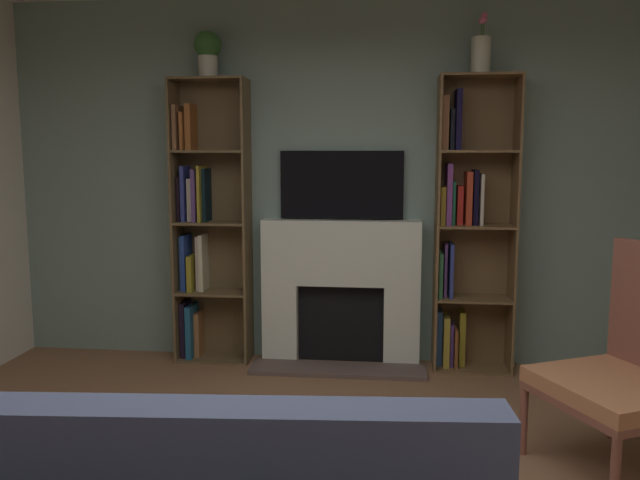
{
  "coord_description": "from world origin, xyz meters",
  "views": [
    {
      "loc": [
        0.36,
        -2.24,
        1.62
      ],
      "look_at": [
        0.0,
        1.05,
        1.16
      ],
      "focal_mm": 35.64,
      "sensor_mm": 36.0,
      "label": 1
    }
  ],
  "objects_px": {
    "bookshelf_right": "(465,229)",
    "vase_with_flowers": "(481,53)",
    "bookshelf_left": "(205,228)",
    "potted_plant": "(208,51)",
    "fireplace": "(341,290)",
    "armchair": "(634,367)",
    "tv": "(342,185)"
  },
  "relations": [
    {
      "from": "potted_plant",
      "to": "vase_with_flowers",
      "type": "relative_size",
      "value": 0.79
    },
    {
      "from": "fireplace",
      "to": "vase_with_flowers",
      "type": "distance_m",
      "value": 2.01
    },
    {
      "from": "bookshelf_left",
      "to": "potted_plant",
      "type": "bearing_deg",
      "value": -34.46
    },
    {
      "from": "tv",
      "to": "vase_with_flowers",
      "type": "relative_size",
      "value": 2.18
    },
    {
      "from": "fireplace",
      "to": "bookshelf_left",
      "type": "distance_m",
      "value": 1.16
    },
    {
      "from": "fireplace",
      "to": "tv",
      "type": "distance_m",
      "value": 0.81
    },
    {
      "from": "bookshelf_right",
      "to": "vase_with_flowers",
      "type": "relative_size",
      "value": 5.06
    },
    {
      "from": "potted_plant",
      "to": "armchair",
      "type": "distance_m",
      "value": 3.5
    },
    {
      "from": "fireplace",
      "to": "bookshelf_left",
      "type": "xyz_separation_m",
      "value": [
        -1.06,
        -0.01,
        0.47
      ]
    },
    {
      "from": "bookshelf_right",
      "to": "vase_with_flowers",
      "type": "xyz_separation_m",
      "value": [
        0.07,
        -0.04,
        1.26
      ]
    },
    {
      "from": "fireplace",
      "to": "bookshelf_left",
      "type": "bearing_deg",
      "value": -179.61
    },
    {
      "from": "fireplace",
      "to": "armchair",
      "type": "xyz_separation_m",
      "value": [
        1.6,
        -1.54,
        -0.03
      ]
    },
    {
      "from": "tv",
      "to": "vase_with_flowers",
      "type": "xyz_separation_m",
      "value": [
        0.99,
        -0.12,
        0.94
      ]
    },
    {
      "from": "bookshelf_left",
      "to": "potted_plant",
      "type": "relative_size",
      "value": 6.39
    },
    {
      "from": "fireplace",
      "to": "potted_plant",
      "type": "relative_size",
      "value": 3.86
    },
    {
      "from": "armchair",
      "to": "bookshelf_right",
      "type": "bearing_deg",
      "value": 113.76
    },
    {
      "from": "fireplace",
      "to": "bookshelf_right",
      "type": "height_order",
      "value": "bookshelf_right"
    },
    {
      "from": "fireplace",
      "to": "armchair",
      "type": "relative_size",
      "value": 1.14
    },
    {
      "from": "tv",
      "to": "potted_plant",
      "type": "bearing_deg",
      "value": -173.1
    },
    {
      "from": "tv",
      "to": "bookshelf_right",
      "type": "height_order",
      "value": "bookshelf_right"
    },
    {
      "from": "vase_with_flowers",
      "to": "bookshelf_right",
      "type": "bearing_deg",
      "value": 147.71
    },
    {
      "from": "bookshelf_right",
      "to": "potted_plant",
      "type": "bearing_deg",
      "value": -178.75
    },
    {
      "from": "vase_with_flowers",
      "to": "armchair",
      "type": "distance_m",
      "value": 2.39
    },
    {
      "from": "potted_plant",
      "to": "vase_with_flowers",
      "type": "xyz_separation_m",
      "value": [
        1.99,
        0.0,
        -0.05
      ]
    },
    {
      "from": "potted_plant",
      "to": "vase_with_flowers",
      "type": "bearing_deg",
      "value": 0.02
    },
    {
      "from": "bookshelf_left",
      "to": "vase_with_flowers",
      "type": "relative_size",
      "value": 5.06
    },
    {
      "from": "bookshelf_right",
      "to": "vase_with_flowers",
      "type": "distance_m",
      "value": 1.27
    },
    {
      "from": "tv",
      "to": "bookshelf_left",
      "type": "relative_size",
      "value": 0.43
    },
    {
      "from": "bookshelf_right",
      "to": "vase_with_flowers",
      "type": "bearing_deg",
      "value": -32.29
    },
    {
      "from": "fireplace",
      "to": "armchair",
      "type": "height_order",
      "value": "armchair"
    },
    {
      "from": "fireplace",
      "to": "tv",
      "type": "bearing_deg",
      "value": 90.0
    },
    {
      "from": "tv",
      "to": "bookshelf_right",
      "type": "distance_m",
      "value": 0.99
    }
  ]
}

